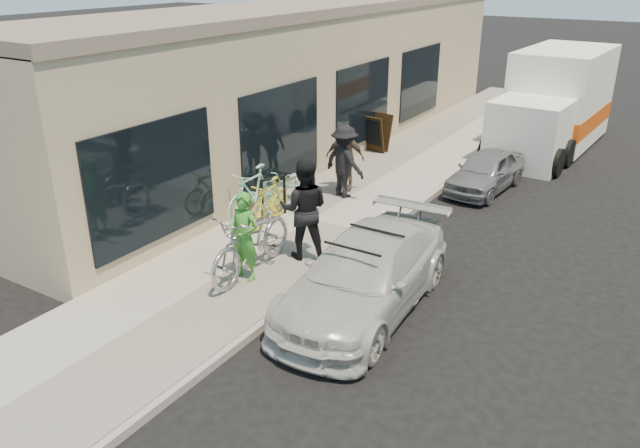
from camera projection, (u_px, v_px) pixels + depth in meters
The scene contains 17 objects.
ground at pixel (317, 312), 10.19m from camera, with size 120.00×120.00×0.00m, color black.
sidewalk at pixel (313, 222), 13.48m from camera, with size 3.00×34.00×0.15m, color #A29E92.
curb at pixel (376, 238), 12.73m from camera, with size 0.12×34.00×0.13m, color #9A938D.
storefront at pixel (310, 79), 18.16m from camera, with size 3.60×20.00×4.22m.
bike_rack at pixel (273, 193), 13.39m from camera, with size 0.26×0.61×0.90m.
sandwich_board at pixel (377, 133), 18.03m from camera, with size 0.73×0.74×1.06m.
sedan_white at pixel (365, 275), 10.06m from camera, with size 1.96×4.35×1.28m.
sedan_silver at pixel (486, 171), 15.41m from camera, with size 1.17×2.90×0.99m, color gray.
moving_truck at pixel (555, 106), 18.70m from camera, with size 2.50×5.99×2.89m.
tandem_bike at pixel (252, 241), 10.92m from camera, with size 0.80×2.30×1.21m, color #AAAAAC.
woman_rider at pixel (244, 237), 10.66m from camera, with size 0.57×0.38×1.57m, color #3A8C2E.
man_standing at pixel (304, 209), 11.40m from camera, with size 0.92×0.72×1.90m, color black.
cruiser_bike_a at pixel (253, 193), 13.31m from camera, with size 0.53×1.87×1.12m, color #92D9BF.
cruiser_bike_b at pixel (291, 185), 14.22m from camera, with size 0.55×1.58×0.83m, color #92D9BF.
cruiser_bike_c at pixel (269, 202), 13.07m from camera, with size 0.45×1.59×0.95m, color gold.
bystander_a at pixel (344, 162), 14.44m from camera, with size 1.10×0.63×1.70m, color black.
bystander_b at pixel (345, 157), 14.91m from camera, with size 0.94×0.39×1.60m, color brown.
Camera 1 is at (4.69, -7.48, 5.30)m, focal length 35.00 mm.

